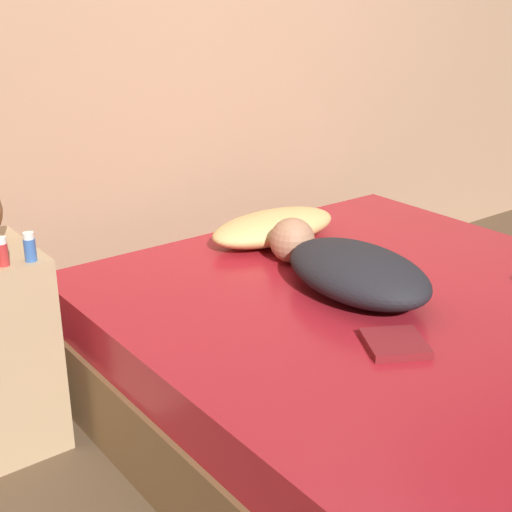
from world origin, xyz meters
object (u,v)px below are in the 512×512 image
pillow (274,227)px  person_lying (349,268)px  bottle_blue (30,247)px  bottle_red (2,252)px  book (395,343)px

pillow → person_lying: 0.54m
bottle_blue → pillow: bearing=7.8°
bottle_blue → bottle_red: 0.08m
bottle_red → book: 1.16m
pillow → book: bearing=-107.5°
person_lying → book: (-0.18, -0.37, -0.07)m
person_lying → pillow: bearing=82.2°
bottle_blue → bottle_red: (-0.08, 0.01, -0.00)m
bottle_red → book: bottle_red is taller
pillow → person_lying: (-0.11, -0.53, 0.02)m
pillow → person_lying: person_lying is taller
bottle_blue → book: size_ratio=0.38×
book → bottle_red: bearing=136.7°
person_lying → book: 0.42m
bottle_blue → book: bearing=-45.8°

